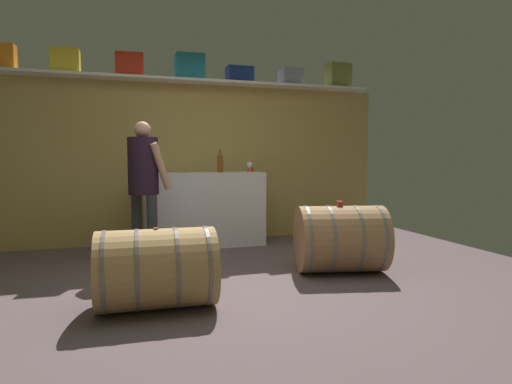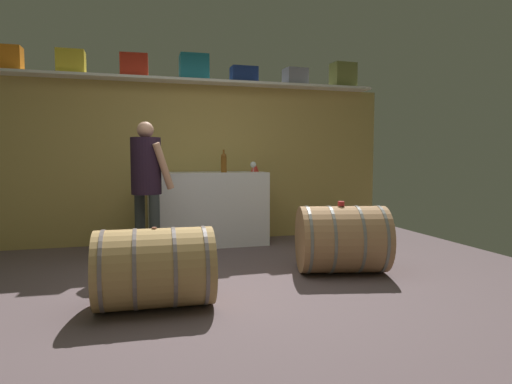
% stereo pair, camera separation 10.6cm
% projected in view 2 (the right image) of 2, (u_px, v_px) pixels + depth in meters
% --- Properties ---
extents(ground_plane, '(6.72, 7.98, 0.02)m').
position_uv_depth(ground_plane, '(217.00, 274.00, 4.27)').
color(ground_plane, '#5E4D50').
extents(back_wall_panel, '(5.52, 0.10, 2.11)m').
position_uv_depth(back_wall_panel, '(191.00, 163.00, 5.90)').
color(back_wall_panel, tan).
rests_on(back_wall_panel, ground).
extents(high_shelf_board, '(5.08, 0.40, 0.03)m').
position_uv_depth(high_shelf_board, '(192.00, 82.00, 5.67)').
color(high_shelf_board, silver).
rests_on(high_shelf_board, back_wall_panel).
extents(toolcase_orange, '(0.32, 0.21, 0.29)m').
position_uv_depth(toolcase_orange, '(7.00, 59.00, 5.06)').
color(toolcase_orange, orange).
rests_on(toolcase_orange, high_shelf_board).
extents(toolcase_yellow, '(0.32, 0.26, 0.28)m').
position_uv_depth(toolcase_yellow, '(71.00, 63.00, 5.25)').
color(toolcase_yellow, yellow).
rests_on(toolcase_yellow, high_shelf_board).
extents(toolcase_red, '(0.35, 0.29, 0.28)m').
position_uv_depth(toolcase_red, '(134.00, 66.00, 5.46)').
color(toolcase_red, red).
rests_on(toolcase_red, high_shelf_board).
extents(toolcase_teal, '(0.37, 0.30, 0.33)m').
position_uv_depth(toolcase_teal, '(194.00, 68.00, 5.66)').
color(toolcase_teal, '#1B7187').
rests_on(toolcase_teal, high_shelf_board).
extents(toolcase_navy, '(0.35, 0.22, 0.21)m').
position_uv_depth(toolcase_navy, '(244.00, 75.00, 5.85)').
color(toolcase_navy, navy).
rests_on(toolcase_navy, high_shelf_board).
extents(toolcase_grey, '(0.32, 0.27, 0.23)m').
position_uv_depth(toolcase_grey, '(295.00, 77.00, 6.06)').
color(toolcase_grey, gray).
rests_on(toolcase_grey, high_shelf_board).
extents(toolcase_olive, '(0.35, 0.26, 0.35)m').
position_uv_depth(toolcase_olive, '(343.00, 76.00, 6.26)').
color(toolcase_olive, olive).
rests_on(toolcase_olive, high_shelf_board).
extents(work_cabinet, '(1.50, 0.60, 0.95)m').
position_uv_depth(work_cabinet, '(208.00, 209.00, 5.64)').
color(work_cabinet, white).
rests_on(work_cabinet, ground).
extents(wine_bottle_amber, '(0.07, 0.07, 0.29)m').
position_uv_depth(wine_bottle_amber, '(224.00, 162.00, 5.53)').
color(wine_bottle_amber, brown).
rests_on(wine_bottle_amber, work_cabinet).
extents(wine_glass, '(0.08, 0.08, 0.14)m').
position_uv_depth(wine_glass, '(253.00, 165.00, 5.57)').
color(wine_glass, white).
rests_on(wine_glass, work_cabinet).
extents(red_funnel, '(0.11, 0.11, 0.13)m').
position_uv_depth(red_funnel, '(255.00, 167.00, 5.85)').
color(red_funnel, red).
rests_on(red_funnel, work_cabinet).
extents(wine_barrel_near, '(0.97, 0.83, 0.67)m').
position_uv_depth(wine_barrel_near, '(342.00, 239.00, 4.28)').
color(wine_barrel_near, '#A5784E').
rests_on(wine_barrel_near, ground).
extents(wine_barrel_far, '(0.90, 0.64, 0.61)m').
position_uv_depth(wine_barrel_far, '(155.00, 268.00, 3.28)').
color(wine_barrel_far, tan).
rests_on(wine_barrel_far, ground).
extents(tasting_cup, '(0.06, 0.06, 0.04)m').
position_uv_depth(tasting_cup, '(341.00, 204.00, 4.25)').
color(tasting_cup, red).
rests_on(tasting_cup, wine_barrel_near).
extents(winemaker_pouring, '(0.47, 0.50, 1.52)m').
position_uv_depth(winemaker_pouring, '(147.00, 176.00, 4.70)').
color(winemaker_pouring, '#2E3436').
rests_on(winemaker_pouring, ground).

